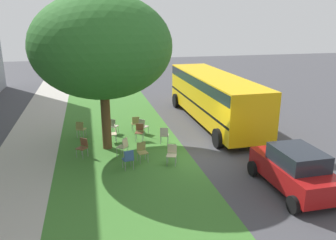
% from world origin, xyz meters
% --- Properties ---
extents(ground, '(80.00, 80.00, 0.00)m').
position_xyz_m(ground, '(0.00, 0.00, 0.00)').
color(ground, '#424247').
extents(grass_verge, '(48.00, 6.00, 0.01)m').
position_xyz_m(grass_verge, '(0.00, 3.20, 0.00)').
color(grass_verge, '#3D752D').
rests_on(grass_verge, ground).
extents(sidewalk_strip, '(48.00, 2.80, 0.01)m').
position_xyz_m(sidewalk_strip, '(0.00, 7.60, 0.00)').
color(sidewalk_strip, '#ADA89E').
rests_on(sidewalk_strip, ground).
extents(street_tree, '(6.34, 6.34, 7.22)m').
position_xyz_m(street_tree, '(2.18, 3.86, 4.86)').
color(street_tree, brown).
rests_on(street_tree, ground).
extents(chair_0, '(0.53, 0.53, 0.88)m').
position_xyz_m(chair_0, '(2.06, 1.04, 0.52)').
color(chair_0, '#ADA393').
rests_on(chair_0, ground).
extents(chair_1, '(0.44, 0.44, 0.88)m').
position_xyz_m(chair_1, '(2.93, 3.48, 0.52)').
color(chair_1, beige).
rests_on(chair_1, ground).
extents(chair_2, '(0.49, 0.49, 0.88)m').
position_xyz_m(chair_2, '(0.19, 2.47, 0.52)').
color(chair_2, olive).
rests_on(chair_2, ground).
extents(chair_3, '(0.50, 0.49, 0.88)m').
position_xyz_m(chair_3, '(-0.50, 3.16, 0.52)').
color(chair_3, '#335184').
rests_on(chair_3, ground).
extents(chair_4, '(0.55, 0.54, 0.88)m').
position_xyz_m(chair_4, '(4.03, 5.12, 0.52)').
color(chair_4, olive).
rests_on(chair_4, ground).
extents(chair_5, '(0.54, 0.54, 0.88)m').
position_xyz_m(chair_5, '(-0.40, 1.27, 0.52)').
color(chair_5, beige).
rests_on(chair_5, ground).
extents(chair_6, '(0.43, 0.43, 0.88)m').
position_xyz_m(chair_6, '(4.31, 2.16, 0.52)').
color(chair_6, olive).
rests_on(chair_6, ground).
extents(chair_7, '(0.53, 0.52, 0.88)m').
position_xyz_m(chair_7, '(2.88, 2.16, 0.52)').
color(chair_7, brown).
rests_on(chair_7, ground).
extents(chair_8, '(0.58, 0.57, 0.88)m').
position_xyz_m(chair_8, '(4.14, 3.41, 0.52)').
color(chair_8, '#ADA393').
rests_on(chair_8, ground).
extents(chair_9, '(0.58, 0.58, 0.88)m').
position_xyz_m(chair_9, '(0.99, 3.21, 0.52)').
color(chair_9, beige).
rests_on(chair_9, ground).
extents(chair_10, '(0.59, 0.59, 0.88)m').
position_xyz_m(chair_10, '(3.72, 1.84, 0.52)').
color(chair_10, '#ADA393').
rests_on(chair_10, ground).
extents(chair_11, '(0.59, 0.59, 0.88)m').
position_xyz_m(chair_11, '(1.34, 5.01, 0.52)').
color(chair_11, brown).
rests_on(chair_11, ground).
extents(parked_car, '(3.70, 1.92, 1.65)m').
position_xyz_m(parked_car, '(-3.66, -2.49, 0.84)').
color(parked_car, maroon).
rests_on(parked_car, ground).
extents(school_bus, '(10.40, 2.80, 2.88)m').
position_xyz_m(school_bus, '(4.97, -2.66, 1.76)').
color(school_bus, yellow).
rests_on(school_bus, ground).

